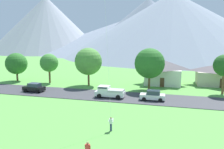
% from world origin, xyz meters
% --- Properties ---
extents(road_strip, '(160.00, 7.62, 0.08)m').
position_xyz_m(road_strip, '(0.00, 28.20, 0.04)').
color(road_strip, '#38383D').
rests_on(road_strip, ground).
extents(mountain_east_ridge, '(78.21, 78.21, 38.28)m').
position_xyz_m(mountain_east_ridge, '(-77.76, 136.03, 19.14)').
color(mountain_east_ridge, '#8E939E').
rests_on(mountain_east_ridge, ground).
extents(mountain_central_ridge, '(131.30, 131.30, 22.30)m').
position_xyz_m(mountain_central_ridge, '(-27.04, 155.45, 11.15)').
color(mountain_central_ridge, slate).
rests_on(mountain_central_ridge, ground).
extents(mountain_far_east_ridge, '(121.99, 121.99, 35.16)m').
position_xyz_m(mountain_far_east_ridge, '(7.94, 124.83, 17.58)').
color(mountain_far_east_ridge, gray).
rests_on(mountain_far_east_ridge, ground).
extents(mountain_west_ridge, '(82.96, 82.96, 33.62)m').
position_xyz_m(mountain_west_ridge, '(-6.36, 131.80, 16.81)').
color(mountain_west_ridge, slate).
rests_on(mountain_west_ridge, ground).
extents(house_leftmost, '(10.54, 6.74, 4.79)m').
position_xyz_m(house_leftmost, '(19.19, 43.81, 2.48)').
color(house_leftmost, beige).
rests_on(house_leftmost, ground).
extents(house_left_center, '(8.49, 7.12, 5.53)m').
position_xyz_m(house_left_center, '(6.87, 41.80, 2.87)').
color(house_left_center, silver).
rests_on(house_left_center, ground).
extents(tree_left_of_center, '(6.04, 6.04, 8.51)m').
position_xyz_m(tree_left_of_center, '(4.43, 34.92, 5.47)').
color(tree_left_of_center, brown).
rests_on(tree_left_of_center, ground).
extents(tree_center, '(5.98, 5.98, 8.37)m').
position_xyz_m(tree_center, '(-8.97, 35.89, 5.37)').
color(tree_center, brown).
rests_on(tree_center, ground).
extents(tree_near_right, '(4.23, 4.23, 6.86)m').
position_xyz_m(tree_near_right, '(-18.95, 36.47, 4.72)').
color(tree_near_right, brown).
rests_on(tree_near_right, ground).
extents(tree_far_right, '(5.16, 5.16, 6.88)m').
position_xyz_m(tree_far_right, '(-27.73, 36.32, 4.29)').
color(tree_far_right, brown).
rests_on(tree_far_right, ground).
extents(parked_car_white_west_end, '(4.26, 2.20, 1.68)m').
position_xyz_m(parked_car_white_west_end, '(5.83, 27.36, 0.87)').
color(parked_car_white_west_end, white).
rests_on(parked_car_white_west_end, road_strip).
extents(parked_car_black_mid_west, '(4.28, 2.24, 1.68)m').
position_xyz_m(parked_car_black_mid_west, '(-17.26, 27.53, 0.87)').
color(parked_car_black_mid_west, black).
rests_on(parked_car_black_mid_west, road_strip).
extents(pickup_truck_white_west_side, '(5.21, 2.34, 1.99)m').
position_xyz_m(pickup_truck_white_west_side, '(-1.83, 27.24, 1.06)').
color(pickup_truck_white_west_side, white).
rests_on(pickup_truck_white_west_side, road_strip).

